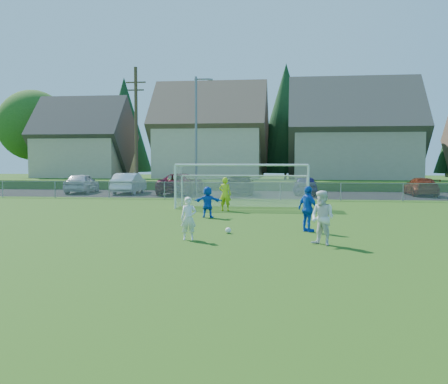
{
  "coord_description": "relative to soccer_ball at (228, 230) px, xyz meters",
  "views": [
    {
      "loc": [
        2.8,
        -13.4,
        2.75
      ],
      "look_at": [
        0.0,
        8.0,
        1.4
      ],
      "focal_mm": 42.0,
      "sensor_mm": 36.0,
      "label": 1
    }
  ],
  "objects": [
    {
      "name": "chainlink_fence",
      "position": [
        -0.45,
        16.22,
        0.52
      ],
      "size": [
        52.06,
        0.06,
        1.2
      ],
      "color": "gray",
      "rests_on": "ground"
    },
    {
      "name": "car_c",
      "position": [
        -6.33,
        21.11,
        0.71
      ],
      "size": [
        2.93,
        5.97,
        1.63
      ],
      "primitive_type": "imported",
      "rotation": [
        0.0,
        0.0,
        3.1
      ],
      "color": "#4F0918",
      "rests_on": "ground"
    },
    {
      "name": "houses_row",
      "position": [
        1.53,
        36.69,
        7.22
      ],
      "size": [
        53.9,
        11.45,
        13.27
      ],
      "color": "tan",
      "rests_on": "ground"
    },
    {
      "name": "asphalt_lot",
      "position": [
        -0.45,
        21.72,
        -0.1
      ],
      "size": [
        60.0,
        60.0,
        0.0
      ],
      "primitive_type": "plane",
      "color": "black",
      "rests_on": "ground"
    },
    {
      "name": "player_white_a",
      "position": [
        -1.15,
        -1.73,
        0.63
      ],
      "size": [
        0.59,
        0.45,
        1.47
      ],
      "primitive_type": "imported",
      "rotation": [
        0.0,
        0.0,
        0.19
      ],
      "color": "white",
      "rests_on": "ground"
    },
    {
      "name": "car_a",
      "position": [
        -14.67,
        21.56,
        0.69
      ],
      "size": [
        2.36,
        4.89,
        1.61
      ],
      "primitive_type": "imported",
      "rotation": [
        0.0,
        0.0,
        3.24
      ],
      "color": "#B7BBBF",
      "rests_on": "ground"
    },
    {
      "name": "car_e",
      "position": [
        3.33,
        21.54,
        0.63
      ],
      "size": [
        1.86,
        4.4,
        1.48
      ],
      "primitive_type": "imported",
      "rotation": [
        0.0,
        0.0,
        3.17
      ],
      "color": "#16164E",
      "rests_on": "ground"
    },
    {
      "name": "car_b",
      "position": [
        -10.69,
        21.56,
        0.71
      ],
      "size": [
        1.99,
        5.07,
        1.64
      ],
      "primitive_type": "imported",
      "rotation": [
        0.0,
        0.0,
        3.19
      ],
      "color": "white",
      "rests_on": "ground"
    },
    {
      "name": "player_white_b",
      "position": [
        3.31,
        -2.28,
        0.77
      ],
      "size": [
        1.08,
        1.06,
        1.75
      ],
      "primitive_type": "imported",
      "rotation": [
        0.0,
        0.0,
        -0.71
      ],
      "color": "white",
      "rests_on": "ground"
    },
    {
      "name": "goalkeeper",
      "position": [
        -1.2,
        8.44,
        0.79
      ],
      "size": [
        0.71,
        0.52,
        1.8
      ],
      "primitive_type": "imported",
      "rotation": [
        0.0,
        0.0,
        2.99
      ],
      "color": "#C3E01A",
      "rests_on": "ground"
    },
    {
      "name": "soccer_ball",
      "position": [
        0.0,
        0.0,
        0.0
      ],
      "size": [
        0.22,
        0.22,
        0.22
      ],
      "primitive_type": "sphere",
      "color": "white",
      "rests_on": "ground"
    },
    {
      "name": "car_g",
      "position": [
        12.01,
        21.94,
        0.57
      ],
      "size": [
        1.92,
        4.69,
        1.36
      ],
      "primitive_type": "imported",
      "rotation": [
        0.0,
        0.0,
        3.14
      ],
      "color": "#661F0B",
      "rests_on": "ground"
    },
    {
      "name": "tree_row",
      "position": [
        0.6,
        42.96,
        6.8
      ],
      "size": [
        65.98,
        12.36,
        13.8
      ],
      "color": "#382616",
      "rests_on": "ground"
    },
    {
      "name": "soccer_goal",
      "position": [
        -0.45,
        10.27,
        1.52
      ],
      "size": [
        7.42,
        1.9,
        2.5
      ],
      "color": "white",
      "rests_on": "ground"
    },
    {
      "name": "car_d",
      "position": [
        -1.73,
        21.81,
        0.65
      ],
      "size": [
        2.46,
        5.35,
        1.52
      ],
      "primitive_type": "imported",
      "rotation": [
        0.0,
        0.0,
        3.21
      ],
      "color": "black",
      "rests_on": "ground"
    },
    {
      "name": "ground",
      "position": [
        -0.45,
        -5.78,
        -0.11
      ],
      "size": [
        160.0,
        160.0,
        0.0
      ],
      "primitive_type": "plane",
      "color": "#193D0C",
      "rests_on": "ground"
    },
    {
      "name": "player_blue_a",
      "position": [
        2.95,
        0.83,
        0.76
      ],
      "size": [
        0.98,
        1.05,
        1.74
      ],
      "primitive_type": "imported",
      "rotation": [
        0.0,
        0.0,
        2.27
      ],
      "color": "blue",
      "rests_on": "ground"
    },
    {
      "name": "streetlight",
      "position": [
        -4.89,
        20.22,
        4.73
      ],
      "size": [
        1.38,
        0.18,
        9.0
      ],
      "color": "slate",
      "rests_on": "ground"
    },
    {
      "name": "utility_pole",
      "position": [
        -9.95,
        21.22,
        5.04
      ],
      "size": [
        1.6,
        0.26,
        10.0
      ],
      "color": "#473321",
      "rests_on": "ground"
    },
    {
      "name": "player_blue_b",
      "position": [
        -1.61,
        5.18,
        0.63
      ],
      "size": [
        1.38,
        0.49,
        1.47
      ],
      "primitive_type": "imported",
      "rotation": [
        0.0,
        0.0,
        3.1
      ],
      "color": "blue",
      "rests_on": "ground"
    },
    {
      "name": "grass_embankment",
      "position": [
        -0.45,
        29.22,
        0.29
      ],
      "size": [
        70.0,
        6.0,
        0.8
      ],
      "primitive_type": "cube",
      "color": "#1E420F",
      "rests_on": "ground"
    }
  ]
}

